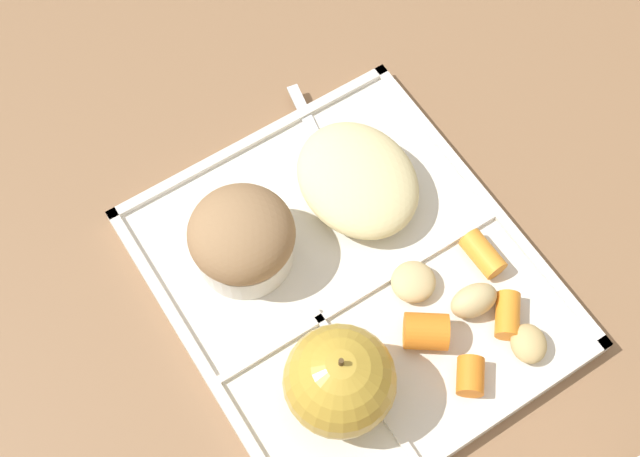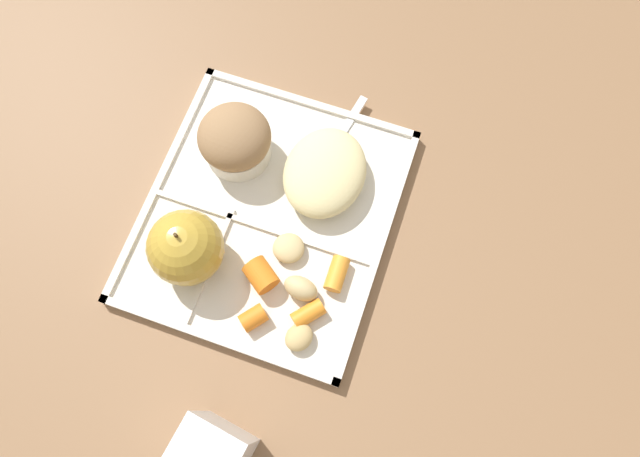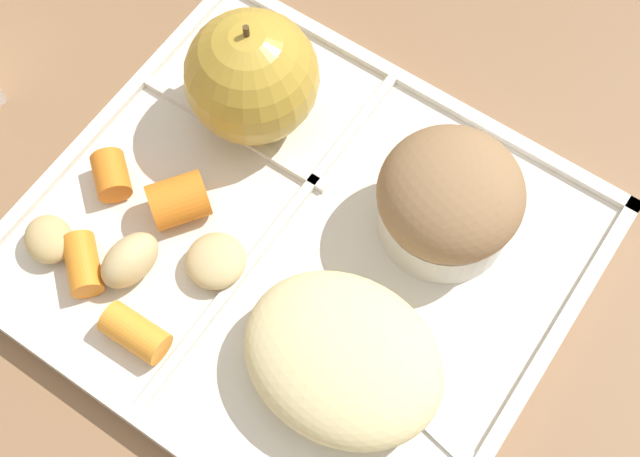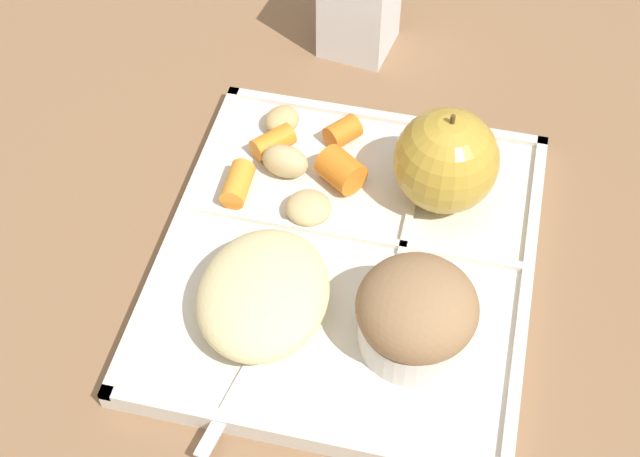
# 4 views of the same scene
# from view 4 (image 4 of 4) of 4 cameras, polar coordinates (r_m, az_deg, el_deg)

# --- Properties ---
(ground) EXTENTS (6.00, 6.00, 0.00)m
(ground) POSITION_cam_4_polar(r_m,az_deg,el_deg) (0.70, 1.67, -2.30)
(ground) COLOR #846042
(lunch_tray) EXTENTS (0.31, 0.27, 0.02)m
(lunch_tray) POSITION_cam_4_polar(r_m,az_deg,el_deg) (0.70, 1.70, -1.96)
(lunch_tray) COLOR silver
(lunch_tray) RESTS_ON ground
(green_apple) EXTENTS (0.08, 0.08, 0.09)m
(green_apple) POSITION_cam_4_polar(r_m,az_deg,el_deg) (0.71, 7.77, 4.14)
(green_apple) COLOR #B79333
(green_apple) RESTS_ON lunch_tray
(bran_muffin) EXTENTS (0.08, 0.08, 0.07)m
(bran_muffin) POSITION_cam_4_polar(r_m,az_deg,el_deg) (0.63, 5.94, -5.25)
(bran_muffin) COLOR silver
(bran_muffin) RESTS_ON lunch_tray
(carrot_slice_diagonal) EXTENTS (0.03, 0.03, 0.02)m
(carrot_slice_diagonal) POSITION_cam_4_polar(r_m,az_deg,el_deg) (0.76, 1.40, 5.96)
(carrot_slice_diagonal) COLOR orange
(carrot_slice_diagonal) RESTS_ON lunch_tray
(carrot_slice_small) EXTENTS (0.04, 0.04, 0.02)m
(carrot_slice_small) POSITION_cam_4_polar(r_m,az_deg,el_deg) (0.76, -2.92, 5.34)
(carrot_slice_small) COLOR orange
(carrot_slice_small) RESTS_ON lunch_tray
(carrot_slice_near_corner) EXTENTS (0.04, 0.02, 0.02)m
(carrot_slice_near_corner) POSITION_cam_4_polar(r_m,az_deg,el_deg) (0.73, -5.09, 2.75)
(carrot_slice_near_corner) COLOR orange
(carrot_slice_near_corner) RESTS_ON lunch_tray
(carrot_slice_tilted) EXTENTS (0.04, 0.04, 0.03)m
(carrot_slice_tilted) POSITION_cam_4_polar(r_m,az_deg,el_deg) (0.73, 1.30, 3.62)
(carrot_slice_tilted) COLOR orange
(carrot_slice_tilted) RESTS_ON lunch_tray
(potato_chunk_browned) EXTENTS (0.04, 0.04, 0.02)m
(potato_chunk_browned) POSITION_cam_4_polar(r_m,az_deg,el_deg) (0.71, -0.72, 1.29)
(potato_chunk_browned) COLOR tan
(potato_chunk_browned) RESTS_ON lunch_tray
(potato_chunk_large) EXTENTS (0.04, 0.04, 0.02)m
(potato_chunk_large) POSITION_cam_4_polar(r_m,az_deg,el_deg) (0.78, -2.35, 6.69)
(potato_chunk_large) COLOR tan
(potato_chunk_large) RESTS_ON lunch_tray
(potato_chunk_small) EXTENTS (0.03, 0.04, 0.03)m
(potato_chunk_small) POSITION_cam_4_polar(r_m,az_deg,el_deg) (0.74, -2.16, 4.15)
(potato_chunk_small) COLOR tan
(potato_chunk_small) RESTS_ON lunch_tray
(egg_noodle_pile) EXTENTS (0.11, 0.09, 0.04)m
(egg_noodle_pile) POSITION_cam_4_polar(r_m,az_deg,el_deg) (0.65, -3.52, -4.03)
(egg_noodle_pile) COLOR beige
(egg_noodle_pile) RESTS_ON lunch_tray
(meatball_back) EXTENTS (0.04, 0.04, 0.04)m
(meatball_back) POSITION_cam_4_polar(r_m,az_deg,el_deg) (0.65, -3.07, -4.45)
(meatball_back) COLOR brown
(meatball_back) RESTS_ON lunch_tray
(meatball_center) EXTENTS (0.04, 0.04, 0.04)m
(meatball_center) POSITION_cam_4_polar(r_m,az_deg,el_deg) (0.65, -3.48, -4.03)
(meatball_center) COLOR brown
(meatball_center) RESTS_ON lunch_tray
(meatball_front) EXTENTS (0.04, 0.04, 0.04)m
(meatball_front) POSITION_cam_4_polar(r_m,az_deg,el_deg) (0.65, -2.54, -4.48)
(meatball_front) COLOR brown
(meatball_front) RESTS_ON lunch_tray
(meatball_side) EXTENTS (0.04, 0.04, 0.04)m
(meatball_side) POSITION_cam_4_polar(r_m,az_deg,el_deg) (0.65, -3.70, -4.24)
(meatball_side) COLOR brown
(meatball_side) RESTS_ON lunch_tray
(plastic_fork) EXTENTS (0.15, 0.04, 0.00)m
(plastic_fork) POSITION_cam_4_polar(r_m,az_deg,el_deg) (0.64, -3.86, -7.70)
(plastic_fork) COLOR silver
(plastic_fork) RESTS_ON lunch_tray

